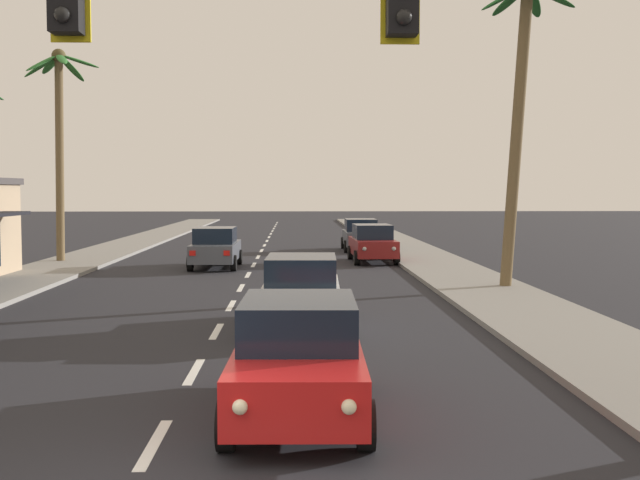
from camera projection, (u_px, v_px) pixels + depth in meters
sidewalk_right at (461, 277)px, 28.30m from camera, size 3.20×110.00×0.14m
sidewalk_left at (26, 279)px, 27.81m from camera, size 3.20×110.00×0.14m
lane_markings at (258, 278)px, 28.65m from camera, size 4.28×89.28×0.01m
traffic_signal_mast at (411, 43)px, 8.24m from camera, size 10.59×0.41×6.70m
sedan_lead_at_stop_bar at (299, 357)px, 11.09m from camera, size 2.03×4.48×1.68m
sedan_third_in_queue at (301, 292)px, 18.22m from camera, size 2.06×4.49×1.68m
sedan_oncoming_far at (216, 247)px, 32.40m from camera, size 1.98×4.46×1.68m
sedan_parked_nearest_kerb at (361, 235)px, 41.63m from camera, size 1.96×4.46×1.68m
sedan_parked_mid_kerb at (373, 243)px, 34.97m from camera, size 2.04×4.49×1.68m
palm_left_third at (59, 120)px, 33.86m from camera, size 3.21×3.00×9.30m
palm_right_second at (521, 86)px, 24.89m from camera, size 3.23×3.19×9.96m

